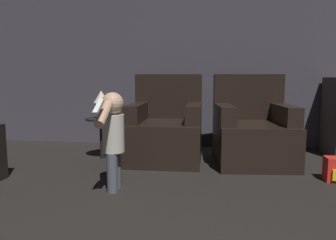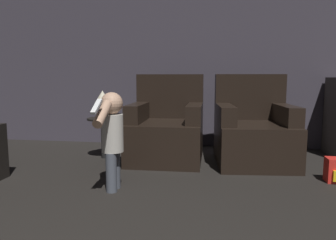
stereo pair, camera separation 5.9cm
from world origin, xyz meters
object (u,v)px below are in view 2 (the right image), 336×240
at_px(armchair_right, 254,133).
at_px(lamp, 103,97).
at_px(armchair_left, 167,131).
at_px(person_toddler, 112,133).

bearing_deg(armchair_right, lamp, 176.22).
height_order(armchair_left, lamp, armchair_left).
bearing_deg(person_toddler, armchair_right, -49.08).
relative_size(armchair_left, person_toddler, 1.19).
height_order(armchair_right, lamp, armchair_right).
distance_m(armchair_left, armchair_right, 0.98).
distance_m(armchair_left, person_toddler, 1.16).
xyz_separation_m(armchair_left, armchair_right, (0.98, -0.00, 0.00)).
distance_m(armchair_left, lamp, 0.84).
relative_size(armchair_left, armchair_right, 1.00).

